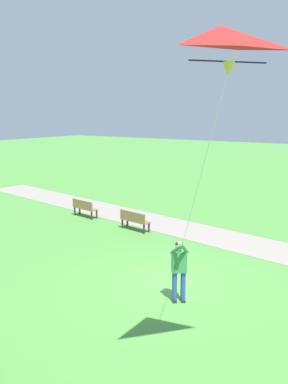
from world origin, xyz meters
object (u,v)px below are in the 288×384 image
person_kite_flyer (179,266)px  park_bench_far_walkway (84,207)px  flying_kite (221,55)px  park_bench_near_walkway (134,219)px

person_kite_flyer → park_bench_far_walkway: person_kite_flyer is taller
flying_kite → park_bench_near_walkway: flying_kite is taller
person_kite_flyer → flying_kite: size_ratio=0.39×
park_bench_near_walkway → park_bench_far_walkway: bearing=81.3°
flying_kite → park_bench_far_walkway: bearing=52.0°
person_kite_flyer → park_bench_near_walkway: size_ratio=1.18×
park_bench_far_walkway → person_kite_flyer: bearing=-122.9°
park_bench_near_walkway → park_bench_far_walkway: same height
person_kite_flyer → flying_kite: bearing=-141.7°
flying_kite → park_bench_far_walkway: flying_kite is taller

